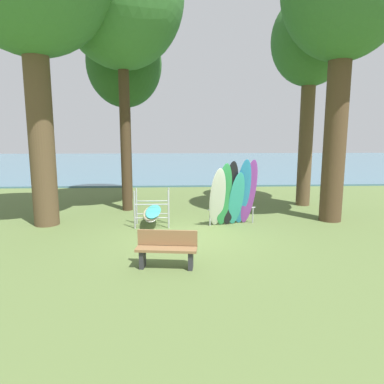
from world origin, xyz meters
TOP-DOWN VIEW (x-y plane):
  - ground_plane at (0.00, 0.00)m, footprint 80.00×80.00m
  - lake_water at (0.00, 28.11)m, footprint 80.00×36.00m
  - tree_mid_behind at (5.12, 4.63)m, footprint 3.22×3.22m
  - tree_far_right_back at (-2.71, 6.54)m, footprint 3.38×3.38m
  - leaning_board_pile at (1.48, 1.22)m, footprint 1.74×1.08m
  - board_storage_rack at (-1.24, 1.37)m, footprint 1.15×2.12m
  - park_bench at (-0.66, -2.33)m, footprint 1.44×0.58m

SIDE VIEW (x-z plane):
  - ground_plane at x=0.00m, z-range 0.00..0.00m
  - lake_water at x=0.00m, z-range 0.00..0.10m
  - park_bench at x=-0.66m, z-range 0.03..0.88m
  - board_storage_rack at x=-1.24m, z-range -0.15..1.10m
  - leaning_board_pile at x=1.48m, z-range -0.07..2.20m
  - tree_far_right_back at x=-2.71m, z-range 2.06..10.22m
  - tree_mid_behind at x=5.12m, z-range 2.31..11.02m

